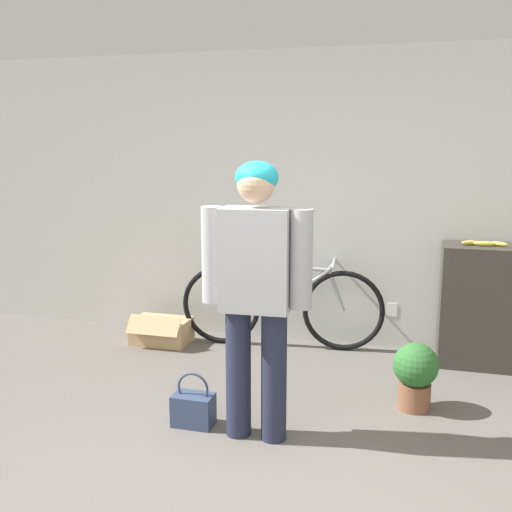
# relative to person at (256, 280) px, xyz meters

# --- Properties ---
(wall_back) EXTENTS (8.00, 0.07, 2.60)m
(wall_back) POSITION_rel_person_xyz_m (0.18, 1.93, 0.30)
(wall_back) COLOR silver
(wall_back) RESTS_ON ground_plane
(side_shelf) EXTENTS (0.88, 0.41, 1.00)m
(side_shelf) POSITION_rel_person_xyz_m (1.56, 1.68, -0.50)
(side_shelf) COLOR #38332D
(side_shelf) RESTS_ON ground_plane
(person) EXTENTS (0.68, 0.26, 1.70)m
(person) POSITION_rel_person_xyz_m (0.00, 0.00, 0.00)
(person) COLOR #23283D
(person) RESTS_ON ground_plane
(bicycle) EXTENTS (1.81, 0.46, 0.79)m
(bicycle) POSITION_rel_person_xyz_m (-0.23, 1.67, -0.62)
(bicycle) COLOR black
(bicycle) RESTS_ON ground_plane
(banana) EXTENTS (0.36, 0.10, 0.04)m
(banana) POSITION_rel_person_xyz_m (1.42, 1.66, 0.02)
(banana) COLOR #EAD64C
(banana) RESTS_ON side_shelf
(handbag) EXTENTS (0.26, 0.17, 0.36)m
(handbag) POSITION_rel_person_xyz_m (-0.43, 0.04, -0.89)
(handbag) COLOR #334260
(handbag) RESTS_ON ground_plane
(cardboard_box) EXTENTS (0.51, 0.40, 0.29)m
(cardboard_box) POSITION_rel_person_xyz_m (-1.30, 1.48, -0.89)
(cardboard_box) COLOR tan
(cardboard_box) RESTS_ON ground_plane
(potted_plant) EXTENTS (0.31, 0.31, 0.47)m
(potted_plant) POSITION_rel_person_xyz_m (0.94, 0.67, -0.74)
(potted_plant) COLOR brown
(potted_plant) RESTS_ON ground_plane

